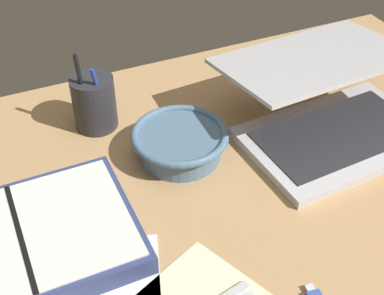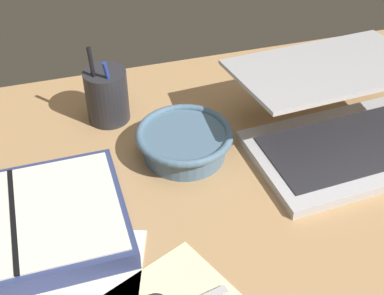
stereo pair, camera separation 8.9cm
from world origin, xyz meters
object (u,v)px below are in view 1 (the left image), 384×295
object	(u,v)px
bowl	(180,142)
pen_cup	(94,102)
laptop	(330,110)
planner	(23,244)

from	to	relation	value
bowl	pen_cup	size ratio (longest dim) A/B	1.06
laptop	bowl	size ratio (longest dim) A/B	2.09
laptop	planner	xyz separation A→B (cm)	(-59.09, -6.43, -3.27)
planner	bowl	bearing A→B (deg)	19.65
bowl	pen_cup	bearing A→B (deg)	127.31
laptop	bowl	bearing A→B (deg)	166.22
bowl	pen_cup	distance (cm)	19.09
laptop	bowl	distance (cm)	29.15
bowl	pen_cup	world-z (taller)	pen_cup
laptop	pen_cup	distance (cm)	44.84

